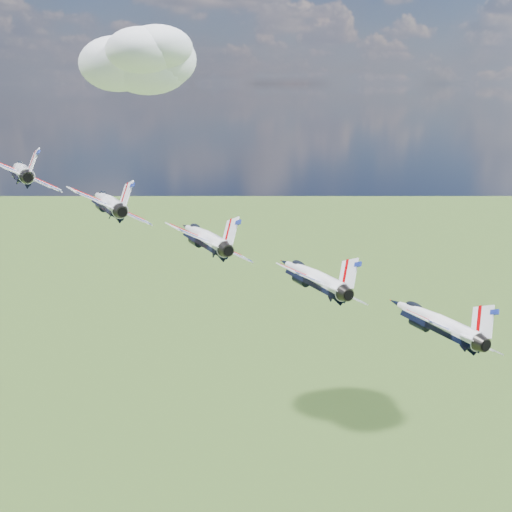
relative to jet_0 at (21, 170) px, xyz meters
name	(u,v)px	position (x,y,z in m)	size (l,w,h in m)	color
cloud_far	(133,55)	(65.91, 205.81, 22.44)	(54.18, 42.57, 21.29)	white
jet_0	(21,170)	(0.00, 0.00, 0.00)	(9.52, 14.09, 4.21)	white
jet_1	(107,202)	(8.42, -9.27, -3.01)	(9.52, 14.09, 4.21)	silver
jet_2	(204,237)	(16.83, -18.55, -6.01)	(9.52, 14.09, 4.21)	white
jet_3	(312,276)	(25.25, -27.82, -9.02)	(9.52, 14.09, 4.21)	silver
jet_4	(433,321)	(33.67, -37.09, -12.02)	(9.52, 14.09, 4.21)	white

